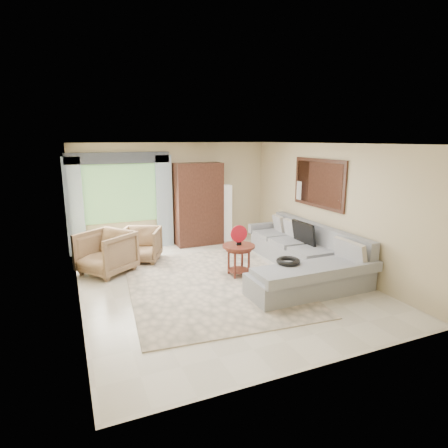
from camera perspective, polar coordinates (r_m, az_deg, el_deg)
name	(u,v)px	position (r m, az deg, el deg)	size (l,w,h in m)	color
ground	(219,282)	(7.25, -0.74, -8.86)	(6.00, 6.00, 0.00)	silver
area_rug	(211,283)	(7.18, -2.00, -9.01)	(3.00, 4.00, 0.02)	beige
sectional_sofa	(303,259)	(7.83, 11.97, -5.29)	(2.30, 3.46, 0.90)	gray
tv_screen	(304,233)	(8.18, 12.04, -1.34)	(0.06, 0.74, 0.48)	black
garden_hose	(288,261)	(6.82, 9.75, -5.60)	(0.43, 0.43, 0.09)	black
coffee_table	(239,260)	(7.46, 2.24, -5.49)	(0.64, 0.64, 0.64)	#531D16
red_disc	(239,234)	(7.31, 2.28, -1.50)	(0.34, 0.34, 0.03)	red
armchair_left	(106,253)	(7.96, -17.54, -4.18)	(0.93, 0.96, 0.87)	olive
armchair_right	(141,245)	(8.55, -12.53, -3.11)	(0.81, 0.83, 0.76)	olive
potted_plant	(92,246)	(9.13, -19.50, -3.18)	(0.50, 0.44, 0.56)	#999999
armoire	(198,204)	(9.62, -3.92, 3.03)	(1.20, 0.55, 2.10)	black
floor_lamp	(226,213)	(10.02, 0.32, 1.71)	(0.24, 0.24, 1.50)	silver
window	(120,194)	(9.37, -15.53, 4.50)	(1.80, 0.04, 1.40)	#669E59
curtain_left	(75,207)	(9.24, -21.81, 2.37)	(0.40, 0.08, 2.30)	#9EB7CC
curtain_right	(164,202)	(9.51, -9.09, 3.40)	(0.40, 0.08, 2.30)	#9EB7CC
valance	(118,158)	(9.22, -15.79, 9.67)	(2.40, 0.12, 0.26)	#1E232D
wall_mirror	(319,183)	(8.34, 14.20, 6.03)	(0.05, 1.70, 1.05)	black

